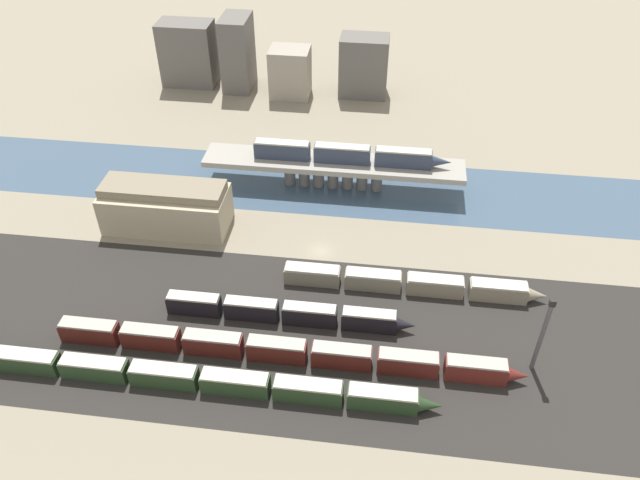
# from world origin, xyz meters

# --- Properties ---
(ground_plane) EXTENTS (400.00, 400.00, 0.00)m
(ground_plane) POSITION_xyz_m (0.00, 0.00, 0.00)
(ground_plane) COLOR gray
(railbed_yard) EXTENTS (280.00, 42.00, 0.01)m
(railbed_yard) POSITION_xyz_m (0.00, -24.00, 0.00)
(railbed_yard) COLOR #282623
(railbed_yard) RESTS_ON ground
(river_water) EXTENTS (320.00, 24.21, 0.01)m
(river_water) POSITION_xyz_m (0.00, 24.35, 0.00)
(river_water) COLOR #3D5166
(river_water) RESTS_ON ground
(bridge) EXTENTS (60.92, 9.20, 7.04)m
(bridge) POSITION_xyz_m (0.00, 24.35, 5.44)
(bridge) COLOR gray
(bridge) RESTS_ON ground
(train_on_bridge) EXTENTS (45.50, 2.87, 4.19)m
(train_on_bridge) POSITION_xyz_m (3.42, 24.35, 9.09)
(train_on_bridge) COLOR #2D384C
(train_on_bridge) RESTS_ON bridge
(train_yard_near) EXTENTS (87.63, 3.01, 3.72)m
(train_yard_near) POSITION_xyz_m (-19.86, -37.14, 1.83)
(train_yard_near) COLOR #23381E
(train_yard_near) RESTS_ON ground
(train_yard_mid) EXTENTS (81.31, 2.92, 4.11)m
(train_yard_mid) POSITION_xyz_m (-2.55, -29.49, 2.02)
(train_yard_mid) COLOR #5B1E19
(train_yard_mid) RESTS_ON ground
(train_yard_far) EXTENTS (45.98, 2.66, 4.08)m
(train_yard_far) POSITION_xyz_m (-3.65, -20.50, 2.00)
(train_yard_far) COLOR black
(train_yard_far) RESTS_ON ground
(train_yard_outer) EXTENTS (50.52, 3.17, 3.69)m
(train_yard_outer) POSITION_xyz_m (19.08, -9.48, 1.80)
(train_yard_outer) COLOR gray
(train_yard_outer) RESTS_ON ground
(warehouse_building) EXTENTS (26.76, 11.29, 10.62)m
(warehouse_building) POSITION_xyz_m (-34.13, 4.60, 5.05)
(warehouse_building) COLOR tan
(warehouse_building) RESTS_ON ground
(signal_tower) EXTENTS (1.00, 0.78, 16.10)m
(signal_tower) POSITION_xyz_m (39.94, -26.01, 8.14)
(signal_tower) COLOR #4C4C51
(signal_tower) RESTS_ON ground
(city_block_far_left) EXTENTS (15.95, 9.36, 18.90)m
(city_block_far_left) POSITION_xyz_m (-49.71, 75.15, 9.45)
(city_block_far_left) COLOR #605B56
(city_block_far_left) RESTS_ON ground
(city_block_left) EXTENTS (8.08, 12.65, 21.42)m
(city_block_left) POSITION_xyz_m (-34.22, 74.52, 10.71)
(city_block_left) COLOR #605B56
(city_block_left) RESTS_ON ground
(city_block_center) EXTENTS (11.48, 9.51, 14.30)m
(city_block_center) POSITION_xyz_m (-17.91, 70.74, 7.15)
(city_block_center) COLOR gray
(city_block_center) RESTS_ON ground
(city_block_right) EXTENTS (13.95, 9.31, 17.42)m
(city_block_right) POSITION_xyz_m (3.33, 74.48, 8.71)
(city_block_right) COLOR #605B56
(city_block_right) RESTS_ON ground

